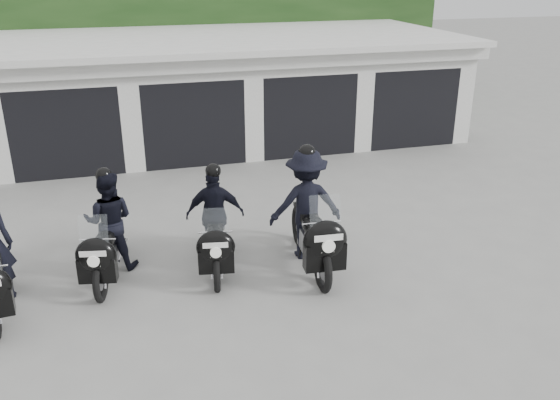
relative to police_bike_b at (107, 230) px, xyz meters
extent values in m
plane|color=gray|center=(2.26, -0.25, -0.80)|extent=(80.00, 80.00, 0.00)
cube|color=white|center=(2.26, 8.25, 0.60)|extent=(16.00, 6.00, 2.80)
cube|color=white|center=(2.26, 8.05, 2.08)|extent=(16.40, 6.80, 0.16)
cube|color=white|center=(2.26, 5.00, 1.85)|extent=(16.40, 0.12, 0.40)
cube|color=black|center=(2.26, 5.23, -0.68)|extent=(16.00, 0.06, 0.24)
cube|color=black|center=(-0.84, 6.45, 0.30)|extent=(2.60, 2.60, 2.20)
cube|color=white|center=(-0.84, 5.40, 1.70)|extent=(2.60, 0.50, 0.60)
cube|color=white|center=(0.71, 5.40, 0.60)|extent=(0.50, 0.50, 2.80)
cube|color=black|center=(2.26, 6.45, 0.30)|extent=(2.60, 2.60, 2.20)
cube|color=white|center=(2.26, 5.40, 1.70)|extent=(2.60, 0.50, 0.60)
cube|color=white|center=(3.81, 5.40, 0.60)|extent=(0.50, 0.50, 2.80)
cube|color=black|center=(5.36, 6.45, 0.30)|extent=(2.60, 2.60, 2.20)
cube|color=white|center=(5.36, 5.40, 1.70)|extent=(2.60, 0.50, 0.60)
cube|color=white|center=(6.91, 5.40, 0.60)|extent=(0.50, 0.50, 2.80)
cube|color=black|center=(8.46, 6.45, 0.30)|extent=(2.60, 2.60, 2.20)
cube|color=white|center=(8.46, 5.40, 1.70)|extent=(2.60, 0.50, 0.60)
cube|color=white|center=(10.01, 5.40, 0.60)|extent=(0.50, 0.50, 2.80)
cube|color=#173413|center=(2.26, 12.25, 1.35)|extent=(20.00, 2.00, 4.30)
cylinder|color=black|center=(5.26, 13.75, 0.85)|extent=(0.24, 0.24, 3.30)
cylinder|color=black|center=(9.76, 13.75, 0.85)|extent=(0.24, 0.24, 3.30)
torus|color=black|center=(-0.17, -0.81, -0.49)|extent=(0.26, 0.74, 0.73)
torus|color=black|center=(0.12, 0.60, -0.49)|extent=(0.26, 0.74, 0.73)
cube|color=#95959A|center=(-0.02, -0.09, -0.42)|extent=(0.37, 0.59, 0.32)
cube|color=black|center=(-0.02, -0.11, -0.58)|extent=(0.34, 1.29, 0.06)
ellipsoid|color=black|center=(-0.05, -0.26, -0.08)|extent=(0.44, 0.63, 0.29)
cube|color=black|center=(0.03, 0.17, -0.06)|extent=(0.37, 0.59, 0.10)
ellipsoid|color=black|center=(-0.19, -0.89, -0.02)|extent=(0.69, 0.45, 0.60)
cube|color=black|center=(-0.19, -0.89, -0.25)|extent=(0.61, 0.33, 0.40)
cube|color=#B2BFC6|center=(-0.18, -0.86, 0.38)|extent=(0.46, 0.20, 0.51)
cylinder|color=silver|center=(-0.14, -0.70, 0.16)|extent=(0.56, 0.14, 0.03)
cube|color=white|center=(-0.22, -1.06, 0.10)|extent=(0.40, 0.10, 0.09)
cube|color=white|center=(-0.21, -1.03, -0.08)|extent=(0.18, 0.05, 0.10)
imported|color=black|center=(0.04, 0.19, 0.08)|extent=(0.97, 0.83, 1.76)
sphere|color=black|center=(0.04, 0.19, 0.91)|extent=(0.27, 0.27, 0.27)
torus|color=black|center=(1.65, -1.01, -0.49)|extent=(0.23, 0.73, 0.72)
torus|color=black|center=(1.90, 0.38, -0.49)|extent=(0.23, 0.73, 0.72)
cube|color=#95959A|center=(1.78, -0.30, -0.42)|extent=(0.35, 0.58, 0.32)
cube|color=black|center=(1.78, -0.31, -0.58)|extent=(0.30, 1.28, 0.06)
ellipsoid|color=black|center=(1.75, -0.46, -0.09)|extent=(0.41, 0.61, 0.28)
cube|color=black|center=(1.82, -0.04, -0.07)|extent=(0.35, 0.58, 0.10)
ellipsoid|color=black|center=(1.64, -1.09, -0.03)|extent=(0.67, 0.43, 0.59)
cube|color=black|center=(1.64, -1.09, -0.26)|extent=(0.60, 0.31, 0.39)
cube|color=#B2BFC6|center=(1.64, -1.06, 0.37)|extent=(0.45, 0.19, 0.50)
cylinder|color=silver|center=(1.67, -0.90, 0.15)|extent=(0.55, 0.12, 0.03)
cube|color=white|center=(1.61, -1.26, 0.09)|extent=(0.39, 0.08, 0.09)
cube|color=white|center=(1.62, -1.23, -0.09)|extent=(0.18, 0.05, 0.10)
imported|color=black|center=(1.83, -0.02, 0.07)|extent=(1.10, 0.74, 1.73)
sphere|color=black|center=(1.83, -0.02, 0.88)|extent=(0.27, 0.27, 0.27)
torus|color=black|center=(3.31, -1.49, -0.44)|extent=(0.19, 0.84, 0.84)
torus|color=black|center=(3.44, 0.16, -0.44)|extent=(0.19, 0.84, 0.84)
cube|color=#95959A|center=(3.37, -0.64, -0.36)|extent=(0.35, 0.65, 0.37)
cube|color=black|center=(3.37, -0.67, -0.55)|extent=(0.21, 1.49, 0.07)
ellipsoid|color=black|center=(3.36, -0.84, 0.03)|extent=(0.42, 0.69, 0.33)
cube|color=black|center=(3.40, -0.35, 0.05)|extent=(0.35, 0.65, 0.11)
ellipsoid|color=black|center=(3.30, -1.58, 0.09)|extent=(0.75, 0.43, 0.69)
cube|color=black|center=(3.30, -1.58, -0.17)|extent=(0.68, 0.30, 0.46)
cube|color=#B2BFC6|center=(3.30, -1.54, 0.55)|extent=(0.51, 0.17, 0.58)
cylinder|color=silver|center=(3.32, -1.35, 0.30)|extent=(0.64, 0.08, 0.03)
cube|color=white|center=(3.29, -1.77, 0.23)|extent=(0.46, 0.05, 0.10)
cube|color=white|center=(3.29, -1.74, 0.03)|extent=(0.21, 0.03, 0.11)
imported|color=black|center=(3.40, -0.32, 0.21)|extent=(1.35, 0.77, 2.01)
sphere|color=black|center=(3.40, -0.32, 1.15)|extent=(0.31, 0.31, 0.31)
camera|label=1|loc=(0.30, -9.45, 4.21)|focal=38.00mm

